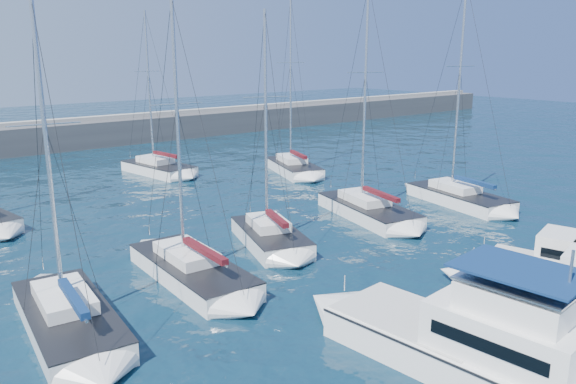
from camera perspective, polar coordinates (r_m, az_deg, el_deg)
ground at (r=26.52m, az=11.21°, el=-10.74°), size 220.00×220.00×0.00m
breakwater at (r=70.46m, az=-23.12°, el=4.83°), size 160.00×6.00×4.45m
motor_yacht_port_inner at (r=21.17m, az=19.27°, el=-14.60°), size 4.70×10.85×4.69m
motor_yacht_stbd_outer at (r=29.75m, az=25.75°, el=-7.17°), size 4.16×6.53×3.20m
sailboat_mid_a at (r=24.96m, az=-21.41°, el=-11.87°), size 3.86×8.59×13.24m
sailboat_mid_b at (r=28.45m, az=-9.76°, el=-7.80°), size 3.43×8.76×13.74m
sailboat_mid_c at (r=32.87m, az=-1.81°, el=-4.53°), size 4.95×7.38×13.61m
sailboat_mid_d at (r=38.71m, az=8.11°, el=-1.78°), size 5.04×9.03×15.53m
sailboat_mid_e at (r=43.49m, az=16.97°, el=-0.48°), size 4.51×8.68×16.05m
sailboat_back_b at (r=53.38m, az=-13.03°, el=2.39°), size 4.33×8.10×14.88m
sailboat_back_c at (r=52.40m, az=0.54°, el=2.56°), size 5.45×8.44×16.12m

